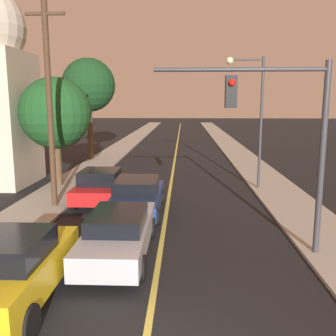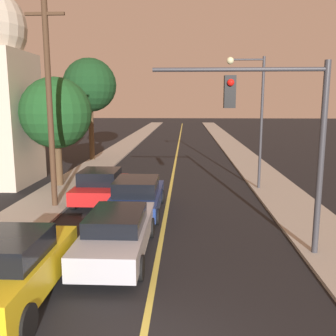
{
  "view_description": "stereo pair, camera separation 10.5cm",
  "coord_description": "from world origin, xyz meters",
  "px_view_note": "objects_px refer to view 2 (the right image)",
  "views": [
    {
      "loc": [
        0.7,
        -5.64,
        4.56
      ],
      "look_at": [
        0.0,
        10.99,
        1.6
      ],
      "focal_mm": 40.0,
      "sensor_mm": 36.0,
      "label": 1
    },
    {
      "loc": [
        0.8,
        -5.64,
        4.56
      ],
      "look_at": [
        0.0,
        10.99,
        1.6
      ],
      "focal_mm": 40.0,
      "sensor_mm": 36.0,
      "label": 2
    }
  ],
  "objects_px": {
    "car_near_lane_front": "(118,232)",
    "utility_pole_left": "(49,102)",
    "car_near_lane_second": "(137,196)",
    "tree_left_far": "(56,113)",
    "streetlamp_right": "(253,104)",
    "car_outer_lane_front": "(11,269)",
    "car_outer_lane_second": "(101,186)",
    "tree_left_near": "(90,85)",
    "traffic_signal_mast": "(281,124)"
  },
  "relations": [
    {
      "from": "car_outer_lane_second",
      "to": "utility_pole_left",
      "type": "distance_m",
      "value": 4.29
    },
    {
      "from": "car_outer_lane_front",
      "to": "traffic_signal_mast",
      "type": "xyz_separation_m",
      "value": [
        6.56,
        3.12,
        3.06
      ]
    },
    {
      "from": "car_outer_lane_front",
      "to": "streetlamp_right",
      "type": "xyz_separation_m",
      "value": [
        7.23,
        11.63,
        3.56
      ]
    },
    {
      "from": "car_near_lane_front",
      "to": "traffic_signal_mast",
      "type": "xyz_separation_m",
      "value": [
        4.68,
        0.27,
        3.18
      ]
    },
    {
      "from": "traffic_signal_mast",
      "to": "car_near_lane_second",
      "type": "bearing_deg",
      "value": 138.56
    },
    {
      "from": "car_outer_lane_second",
      "to": "streetlamp_right",
      "type": "relative_size",
      "value": 0.64
    },
    {
      "from": "streetlamp_right",
      "to": "utility_pole_left",
      "type": "relative_size",
      "value": 0.78
    },
    {
      "from": "car_outer_lane_front",
      "to": "car_outer_lane_second",
      "type": "bearing_deg",
      "value": 90.0
    },
    {
      "from": "tree_left_near",
      "to": "streetlamp_right",
      "type": "bearing_deg",
      "value": -40.95
    },
    {
      "from": "car_near_lane_front",
      "to": "utility_pole_left",
      "type": "height_order",
      "value": "utility_pole_left"
    },
    {
      "from": "tree_left_near",
      "to": "tree_left_far",
      "type": "xyz_separation_m",
      "value": [
        0.47,
        -9.07,
        -1.8
      ]
    },
    {
      "from": "car_near_lane_front",
      "to": "tree_left_near",
      "type": "distance_m",
      "value": 19.44
    },
    {
      "from": "car_outer_lane_front",
      "to": "streetlamp_right",
      "type": "distance_m",
      "value": 14.15
    },
    {
      "from": "car_outer_lane_front",
      "to": "streetlamp_right",
      "type": "relative_size",
      "value": 0.63
    },
    {
      "from": "utility_pole_left",
      "to": "traffic_signal_mast",
      "type": "bearing_deg",
      "value": -29.41
    },
    {
      "from": "streetlamp_right",
      "to": "tree_left_far",
      "type": "relative_size",
      "value": 1.16
    },
    {
      "from": "car_near_lane_front",
      "to": "tree_left_far",
      "type": "height_order",
      "value": "tree_left_far"
    },
    {
      "from": "tree_left_far",
      "to": "car_outer_lane_front",
      "type": "bearing_deg",
      "value": -75.98
    },
    {
      "from": "car_outer_lane_front",
      "to": "tree_left_near",
      "type": "height_order",
      "value": "tree_left_near"
    },
    {
      "from": "streetlamp_right",
      "to": "tree_left_near",
      "type": "height_order",
      "value": "tree_left_near"
    },
    {
      "from": "traffic_signal_mast",
      "to": "streetlamp_right",
      "type": "bearing_deg",
      "value": 85.48
    },
    {
      "from": "car_near_lane_second",
      "to": "tree_left_far",
      "type": "relative_size",
      "value": 0.84
    },
    {
      "from": "car_outer_lane_second",
      "to": "traffic_signal_mast",
      "type": "bearing_deg",
      "value": -41.24
    },
    {
      "from": "car_outer_lane_front",
      "to": "tree_left_near",
      "type": "bearing_deg",
      "value": 99.3
    },
    {
      "from": "streetlamp_right",
      "to": "utility_pole_left",
      "type": "xyz_separation_m",
      "value": [
        -9.03,
        -3.81,
        0.1
      ]
    },
    {
      "from": "streetlamp_right",
      "to": "utility_pole_left",
      "type": "distance_m",
      "value": 9.8
    },
    {
      "from": "car_near_lane_second",
      "to": "streetlamp_right",
      "type": "distance_m",
      "value": 7.84
    },
    {
      "from": "car_near_lane_front",
      "to": "car_outer_lane_second",
      "type": "height_order",
      "value": "car_outer_lane_second"
    },
    {
      "from": "car_outer_lane_front",
      "to": "traffic_signal_mast",
      "type": "bearing_deg",
      "value": 25.42
    },
    {
      "from": "car_outer_lane_second",
      "to": "car_outer_lane_front",
      "type": "bearing_deg",
      "value": -90.0
    },
    {
      "from": "car_near_lane_front",
      "to": "tree_left_far",
      "type": "distance_m",
      "value": 10.67
    },
    {
      "from": "car_near_lane_front",
      "to": "tree_left_near",
      "type": "relative_size",
      "value": 0.65
    },
    {
      "from": "tree_left_near",
      "to": "car_near_lane_second",
      "type": "bearing_deg",
      "value": -68.76
    },
    {
      "from": "traffic_signal_mast",
      "to": "tree_left_far",
      "type": "distance_m",
      "value": 12.88
    },
    {
      "from": "car_near_lane_second",
      "to": "car_outer_lane_second",
      "type": "distance_m",
      "value": 2.48
    },
    {
      "from": "car_near_lane_front",
      "to": "streetlamp_right",
      "type": "relative_size",
      "value": 0.76
    },
    {
      "from": "car_near_lane_second",
      "to": "traffic_signal_mast",
      "type": "distance_m",
      "value": 7.01
    },
    {
      "from": "traffic_signal_mast",
      "to": "tree_left_far",
      "type": "bearing_deg",
      "value": 137.57
    },
    {
      "from": "car_outer_lane_front",
      "to": "utility_pole_left",
      "type": "height_order",
      "value": "utility_pole_left"
    },
    {
      "from": "car_outer_lane_front",
      "to": "car_outer_lane_second",
      "type": "height_order",
      "value": "car_outer_lane_front"
    },
    {
      "from": "tree_left_near",
      "to": "tree_left_far",
      "type": "distance_m",
      "value": 9.26
    },
    {
      "from": "car_outer_lane_second",
      "to": "traffic_signal_mast",
      "type": "relative_size",
      "value": 0.76
    },
    {
      "from": "car_outer_lane_second",
      "to": "streetlamp_right",
      "type": "xyz_separation_m",
      "value": [
        7.23,
        2.77,
        3.65
      ]
    },
    {
      "from": "car_near_lane_second",
      "to": "tree_left_near",
      "type": "distance_m",
      "value": 15.46
    },
    {
      "from": "tree_left_far",
      "to": "car_near_lane_front",
      "type": "bearing_deg",
      "value": -61.68
    },
    {
      "from": "car_near_lane_front",
      "to": "tree_left_far",
      "type": "relative_size",
      "value": 0.88
    },
    {
      "from": "car_near_lane_front",
      "to": "car_near_lane_second",
      "type": "distance_m",
      "value": 4.4
    },
    {
      "from": "utility_pole_left",
      "to": "tree_left_far",
      "type": "relative_size",
      "value": 1.48
    },
    {
      "from": "car_outer_lane_second",
      "to": "tree_left_far",
      "type": "distance_m",
      "value": 5.24
    },
    {
      "from": "tree_left_far",
      "to": "utility_pole_left",
      "type": "bearing_deg",
      "value": -73.87
    }
  ]
}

